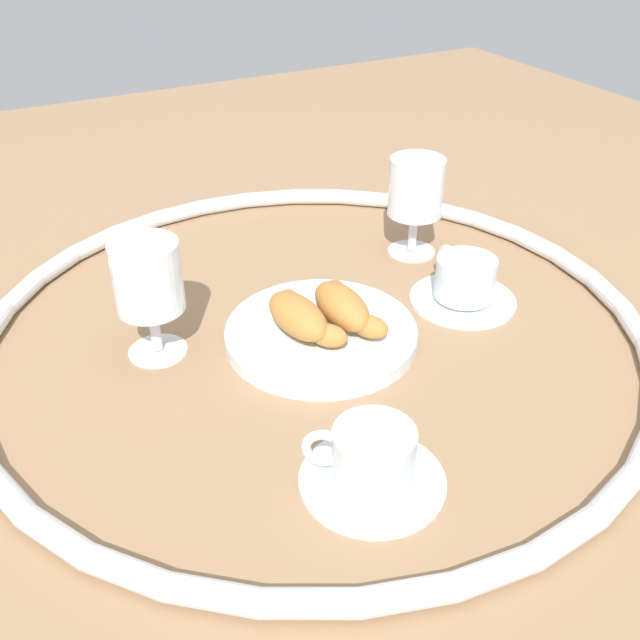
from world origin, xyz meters
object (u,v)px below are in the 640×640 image
object	(u,v)px
coffee_cup_near	(372,461)
juice_glass_left	(416,192)
croissant_large	(300,316)
pastry_plate	(320,333)
croissant_small	(344,307)
juice_glass_right	(148,282)
coffee_cup_far	(464,283)

from	to	relation	value
coffee_cup_near	juice_glass_left	xyz separation A→B (m)	(-0.36, 0.29, 0.07)
croissant_large	juice_glass_left	world-z (taller)	juice_glass_left
croissant_large	coffee_cup_near	world-z (taller)	croissant_large
pastry_plate	croissant_small	xyz separation A→B (m)	(0.00, 0.03, 0.03)
juice_glass_left	juice_glass_right	bearing A→B (deg)	-80.21
coffee_cup_near	coffee_cup_far	bearing A→B (deg)	128.88
pastry_plate	coffee_cup_far	size ratio (longest dim) A/B	1.67
juice_glass_left	juice_glass_right	xyz separation A→B (m)	(0.07, -0.40, -0.00)
coffee_cup_near	juice_glass_right	size ratio (longest dim) A/B	0.97
coffee_cup_near	juice_glass_left	world-z (taller)	juice_glass_left
juice_glass_left	croissant_large	bearing A→B (deg)	-61.31
pastry_plate	juice_glass_left	xyz separation A→B (m)	(-0.14, 0.22, 0.08)
pastry_plate	croissant_small	distance (m)	0.04
coffee_cup_near	juice_glass_right	world-z (taller)	juice_glass_right
croissant_small	coffee_cup_near	size ratio (longest dim) A/B	1.01
pastry_plate	coffee_cup_near	size ratio (longest dim) A/B	1.67
pastry_plate	coffee_cup_far	world-z (taller)	coffee_cup_far
pastry_plate	coffee_cup_far	distance (m)	0.20
croissant_small	juice_glass_right	world-z (taller)	juice_glass_right
croissant_large	croissant_small	distance (m)	0.06
pastry_plate	croissant_small	world-z (taller)	croissant_small
coffee_cup_far	juice_glass_left	xyz separation A→B (m)	(-0.14, 0.02, 0.07)
coffee_cup_far	croissant_small	bearing A→B (deg)	-90.87
croissant_large	juice_glass_left	xyz separation A→B (m)	(-0.14, 0.25, 0.05)
pastry_plate	croissant_large	xyz separation A→B (m)	(-0.00, -0.02, 0.03)
croissant_large	coffee_cup_near	distance (m)	0.23
coffee_cup_near	pastry_plate	bearing A→B (deg)	163.48
coffee_cup_near	croissant_large	bearing A→B (deg)	169.48
pastry_plate	coffee_cup_far	bearing A→B (deg)	88.56
croissant_small	pastry_plate	bearing A→B (deg)	-94.69
pastry_plate	juice_glass_right	xyz separation A→B (m)	(-0.07, -0.18, 0.08)
croissant_small	juice_glass_right	bearing A→B (deg)	-109.27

